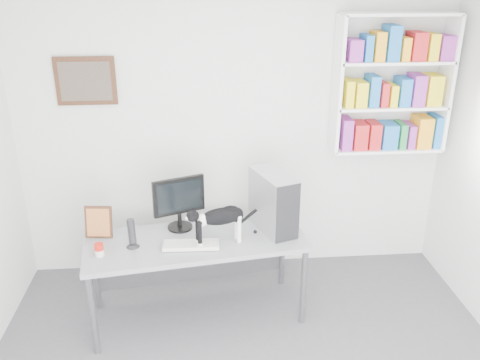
# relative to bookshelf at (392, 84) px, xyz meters

# --- Properties ---
(room) EXTENTS (4.01, 4.01, 2.70)m
(room) POSITION_rel_bookshelf_xyz_m (-1.40, -1.85, -0.50)
(room) COLOR #4F4F54
(room) RESTS_ON ground
(bookshelf) EXTENTS (1.03, 0.28, 1.24)m
(bookshelf) POSITION_rel_bookshelf_xyz_m (0.00, 0.00, 0.00)
(bookshelf) COLOR white
(bookshelf) RESTS_ON room
(wall_art) EXTENTS (0.52, 0.04, 0.42)m
(wall_art) POSITION_rel_bookshelf_xyz_m (-2.70, 0.12, 0.05)
(wall_art) COLOR #4B2818
(wall_art) RESTS_ON room
(desk) EXTENTS (1.88, 0.95, 0.75)m
(desk) POSITION_rel_bookshelf_xyz_m (-1.79, -0.70, -1.48)
(desk) COLOR slate
(desk) RESTS_ON room
(monitor) EXTENTS (0.49, 0.35, 0.47)m
(monitor) POSITION_rel_bookshelf_xyz_m (-1.92, -0.49, -0.87)
(monitor) COLOR black
(monitor) RESTS_ON desk
(keyboard) EXTENTS (0.45, 0.18, 0.03)m
(keyboard) POSITION_rel_bookshelf_xyz_m (-1.82, -0.82, -1.08)
(keyboard) COLOR beige
(keyboard) RESTS_ON desk
(pc_tower) EXTENTS (0.38, 0.55, 0.50)m
(pc_tower) POSITION_rel_bookshelf_xyz_m (-1.13, -0.56, -0.85)
(pc_tower) COLOR #B2B2B7
(pc_tower) RESTS_ON desk
(speaker) EXTENTS (0.14, 0.14, 0.25)m
(speaker) POSITION_rel_bookshelf_xyz_m (-2.29, -0.78, -0.98)
(speaker) COLOR black
(speaker) RESTS_ON desk
(leaning_print) EXTENTS (0.23, 0.11, 0.28)m
(leaning_print) POSITION_rel_bookshelf_xyz_m (-2.58, -0.59, -0.96)
(leaning_print) COLOR #4B2818
(leaning_print) RESTS_ON desk
(soup_can) EXTENTS (0.08, 0.08, 0.10)m
(soup_can) POSITION_rel_bookshelf_xyz_m (-2.53, -0.90, -1.05)
(soup_can) COLOR red
(soup_can) RESTS_ON desk
(cat) EXTENTS (0.55, 0.27, 0.33)m
(cat) POSITION_rel_bookshelf_xyz_m (-1.59, -0.79, -0.94)
(cat) COLOR black
(cat) RESTS_ON desk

